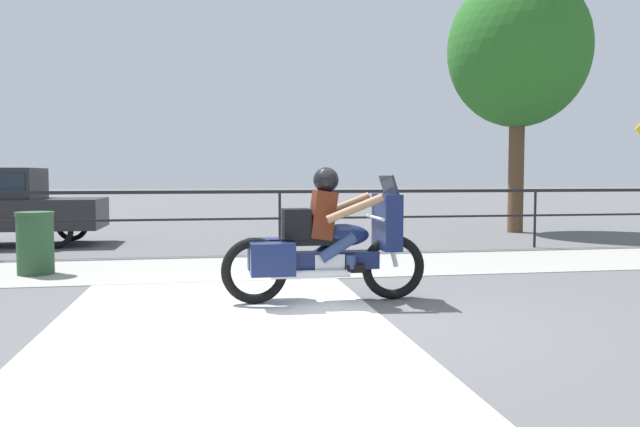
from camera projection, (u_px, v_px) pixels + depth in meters
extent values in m
plane|color=#565659|center=(334.00, 315.00, 6.42)|extent=(120.00, 120.00, 0.00)
cube|color=#99968E|center=(292.00, 267.00, 9.76)|extent=(44.00, 2.40, 0.01)
cube|color=silver|center=(221.00, 324.00, 6.02)|extent=(3.26, 6.00, 0.01)
cube|color=black|center=(280.00, 192.00, 11.49)|extent=(36.00, 0.04, 0.06)
cube|color=black|center=(280.00, 218.00, 11.52)|extent=(36.00, 0.03, 0.04)
cylinder|color=black|center=(280.00, 222.00, 11.52)|extent=(0.05, 0.05, 1.17)
cylinder|color=black|center=(535.00, 218.00, 12.39)|extent=(0.05, 0.05, 1.17)
torus|color=black|center=(393.00, 267.00, 7.24)|extent=(0.75, 0.11, 0.75)
torus|color=black|center=(255.00, 271.00, 6.97)|extent=(0.75, 0.11, 0.75)
cube|color=#141E47|center=(325.00, 260.00, 7.10)|extent=(1.22, 0.22, 0.20)
cube|color=silver|center=(328.00, 265.00, 7.11)|extent=(0.34, 0.26, 0.26)
ellipsoid|color=#141E47|center=(342.00, 235.00, 7.11)|extent=(0.63, 0.30, 0.26)
cube|color=black|center=(311.00, 241.00, 7.06)|extent=(0.71, 0.28, 0.08)
cube|color=#141E47|center=(387.00, 222.00, 7.19)|extent=(0.20, 0.63, 0.64)
cube|color=#1E232B|center=(389.00, 185.00, 7.17)|extent=(0.10, 0.54, 0.24)
cylinder|color=silver|center=(375.00, 217.00, 7.17)|extent=(0.04, 0.70, 0.04)
cylinder|color=silver|center=(311.00, 274.00, 6.92)|extent=(0.88, 0.09, 0.09)
cube|color=#141E47|center=(273.00, 259.00, 6.75)|extent=(0.48, 0.28, 0.35)
cube|color=#141E47|center=(269.00, 254.00, 7.22)|extent=(0.48, 0.28, 0.35)
cylinder|color=silver|center=(391.00, 244.00, 7.22)|extent=(0.18, 0.06, 0.53)
cube|color=#4C1E0F|center=(322.00, 215.00, 7.06)|extent=(0.31, 0.36, 0.57)
sphere|color=#8C6647|center=(326.00, 182.00, 7.04)|extent=(0.23, 0.23, 0.23)
sphere|color=black|center=(326.00, 180.00, 7.04)|extent=(0.29, 0.29, 0.29)
cylinder|color=navy|center=(338.00, 247.00, 6.96)|extent=(0.44, 0.13, 0.34)
cylinder|color=navy|center=(351.00, 262.00, 7.00)|extent=(0.11, 0.11, 0.15)
cube|color=black|center=(355.00, 268.00, 7.01)|extent=(0.20, 0.10, 0.09)
cylinder|color=navy|center=(333.00, 244.00, 7.25)|extent=(0.44, 0.13, 0.34)
cylinder|color=navy|center=(345.00, 258.00, 7.29)|extent=(0.11, 0.11, 0.15)
cube|color=black|center=(350.00, 265.00, 7.30)|extent=(0.20, 0.10, 0.09)
cylinder|color=#8C6647|center=(355.00, 209.00, 6.81)|extent=(0.65, 0.09, 0.32)
cylinder|color=#8C6647|center=(344.00, 206.00, 7.40)|extent=(0.65, 0.09, 0.32)
cube|color=black|center=(296.00, 224.00, 7.01)|extent=(0.30, 0.31, 0.34)
cube|color=#19232D|center=(39.00, 183.00, 12.76)|extent=(0.04, 1.27, 0.50)
torus|color=black|center=(55.00, 231.00, 12.16)|extent=(0.69, 0.11, 0.69)
torus|color=black|center=(72.00, 225.00, 13.64)|extent=(0.69, 0.11, 0.69)
cylinder|color=#284C2D|center=(35.00, 245.00, 9.00)|extent=(0.51, 0.51, 0.85)
cylinder|color=#284C2D|center=(34.00, 214.00, 8.97)|extent=(0.53, 0.53, 0.06)
cylinder|color=brown|center=(516.00, 170.00, 15.60)|extent=(0.38, 0.38, 3.11)
ellipsoid|color=#286623|center=(518.00, 49.00, 15.41)|extent=(3.48, 3.48, 3.82)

